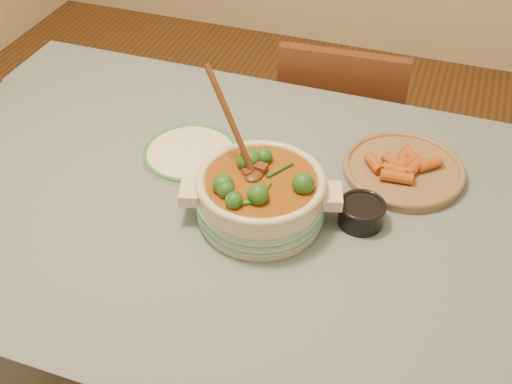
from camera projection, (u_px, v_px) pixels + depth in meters
floor at (238, 383)px, 1.99m from camera, size 4.50×4.50×0.00m
dining_table at (233, 229)px, 1.55m from camera, size 1.68×1.08×0.76m
stew_casserole at (261, 193)px, 1.40m from camera, size 0.36×0.34×0.34m
white_plate at (190, 153)px, 1.61m from camera, size 0.28×0.28×0.02m
condiment_bowl at (361, 212)px, 1.42m from camera, size 0.13×0.13×0.06m
fried_plate at (404, 168)px, 1.55m from camera, size 0.32×0.32×0.05m
chair_far at (340, 135)px, 2.17m from camera, size 0.42×0.42×0.84m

